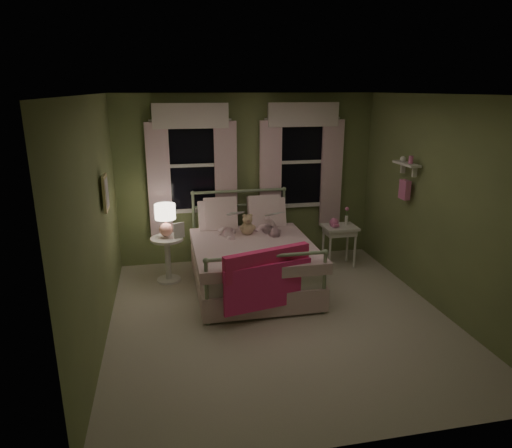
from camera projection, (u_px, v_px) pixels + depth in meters
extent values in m
plane|color=beige|center=(280.00, 318.00, 5.51)|extent=(4.20, 4.20, 0.00)
plane|color=white|center=(283.00, 94.00, 4.77)|extent=(4.20, 4.20, 0.00)
plane|color=#798A52|center=(247.00, 179.00, 7.11)|extent=(4.00, 0.00, 4.00)
plane|color=#798A52|center=(357.00, 292.00, 3.17)|extent=(4.00, 0.00, 4.00)
plane|color=#798A52|center=(96.00, 224.00, 4.76)|extent=(0.00, 4.20, 4.20)
plane|color=#798A52|center=(441.00, 205.00, 5.52)|extent=(0.00, 4.20, 4.20)
cube|color=white|center=(251.00, 258.00, 6.28)|extent=(1.44, 1.94, 0.26)
cube|color=white|center=(251.00, 274.00, 6.35)|extent=(1.54, 2.02, 0.30)
cube|color=white|center=(253.00, 249.00, 6.09)|extent=(1.58, 1.75, 0.14)
cylinder|color=#9EB793|center=(202.00, 270.00, 6.18)|extent=(0.04, 1.90, 0.04)
cylinder|color=#9EB793|center=(299.00, 262.00, 6.45)|extent=(0.04, 1.90, 0.04)
cylinder|color=#9EB793|center=(194.00, 230.00, 7.01)|extent=(0.04, 0.04, 1.15)
cylinder|color=#9EB793|center=(283.00, 224.00, 7.28)|extent=(0.04, 0.04, 1.15)
sphere|color=#9EB793|center=(193.00, 193.00, 6.85)|extent=(0.07, 0.07, 0.07)
sphere|color=#9EB793|center=(284.00, 189.00, 7.12)|extent=(0.07, 0.07, 0.07)
cylinder|color=#9EB793|center=(239.00, 191.00, 6.98)|extent=(1.42, 0.04, 0.04)
cylinder|color=#9EB793|center=(239.00, 205.00, 7.05)|extent=(1.38, 0.03, 0.03)
cylinder|color=#9EB793|center=(207.00, 293.00, 5.24)|extent=(0.04, 0.04, 0.80)
cylinder|color=#9EB793|center=(324.00, 283.00, 5.51)|extent=(0.04, 0.04, 0.80)
sphere|color=#9EB793|center=(206.00, 261.00, 5.13)|extent=(0.07, 0.07, 0.07)
sphere|color=#9EB793|center=(326.00, 252.00, 5.40)|extent=(0.07, 0.07, 0.07)
cylinder|color=#9EB793|center=(267.00, 256.00, 5.26)|extent=(1.42, 0.04, 0.04)
cube|color=white|center=(217.00, 219.00, 6.76)|extent=(0.55, 0.32, 0.57)
cube|color=white|center=(267.00, 216.00, 6.90)|extent=(0.55, 0.32, 0.57)
cube|color=white|center=(220.00, 214.00, 6.74)|extent=(0.48, 0.30, 0.51)
cube|color=white|center=(264.00, 211.00, 6.87)|extent=(0.48, 0.30, 0.51)
cube|color=#F5306F|center=(267.00, 263.00, 5.28)|extent=(1.08, 0.42, 0.32)
cube|color=#FF3183|center=(268.00, 287.00, 5.30)|extent=(1.08, 0.27, 0.55)
imported|color=#F7D1DD|center=(226.00, 213.00, 6.50)|extent=(0.29, 0.20, 0.78)
imported|color=#F7D1DD|center=(264.00, 210.00, 6.60)|extent=(0.44, 0.37, 0.81)
imported|color=beige|center=(229.00, 217.00, 6.26)|extent=(0.21, 0.13, 0.26)
imported|color=beige|center=(268.00, 218.00, 6.38)|extent=(0.22, 0.16, 0.26)
sphere|color=tan|center=(247.00, 229.00, 6.47)|extent=(0.19, 0.19, 0.19)
sphere|color=tan|center=(248.00, 220.00, 6.41)|extent=(0.14, 0.14, 0.14)
sphere|color=tan|center=(244.00, 216.00, 6.39)|extent=(0.05, 0.05, 0.05)
sphere|color=tan|center=(251.00, 216.00, 6.40)|extent=(0.05, 0.05, 0.05)
sphere|color=tan|center=(242.00, 228.00, 6.42)|extent=(0.07, 0.07, 0.07)
sphere|color=tan|center=(253.00, 228.00, 6.45)|extent=(0.07, 0.07, 0.07)
sphere|color=#8C6B51|center=(248.00, 221.00, 6.36)|extent=(0.05, 0.05, 0.05)
cylinder|color=white|center=(167.00, 239.00, 6.40)|extent=(0.46, 0.46, 0.04)
cylinder|color=white|center=(168.00, 260.00, 6.49)|extent=(0.08, 0.08, 0.60)
cylinder|color=white|center=(169.00, 279.00, 6.58)|extent=(0.34, 0.34, 0.03)
sphere|color=#FFA496|center=(166.00, 230.00, 6.36)|extent=(0.19, 0.19, 0.19)
cylinder|color=pink|center=(166.00, 221.00, 6.33)|extent=(0.03, 0.03, 0.11)
cylinder|color=#FFEAC6|center=(165.00, 212.00, 6.29)|extent=(0.29, 0.29, 0.21)
imported|color=beige|center=(174.00, 238.00, 6.34)|extent=(0.23, 0.27, 0.02)
cube|color=white|center=(340.00, 227.00, 6.94)|extent=(0.50, 0.40, 0.04)
cube|color=white|center=(340.00, 232.00, 6.96)|extent=(0.44, 0.34, 0.08)
cylinder|color=white|center=(330.00, 251.00, 6.85)|extent=(0.04, 0.04, 0.60)
cylinder|color=white|center=(355.00, 249.00, 6.93)|extent=(0.04, 0.04, 0.60)
cylinder|color=white|center=(323.00, 245.00, 7.14)|extent=(0.04, 0.04, 0.60)
cylinder|color=white|center=(347.00, 243.00, 7.21)|extent=(0.04, 0.04, 0.60)
sphere|color=pink|center=(334.00, 223.00, 6.90)|extent=(0.14, 0.14, 0.14)
cube|color=pink|center=(336.00, 226.00, 6.82)|extent=(0.11, 0.07, 0.04)
cylinder|color=white|center=(346.00, 220.00, 6.99)|extent=(0.05, 0.05, 0.14)
cylinder|color=#4C7F3F|center=(347.00, 213.00, 6.96)|extent=(0.01, 0.01, 0.12)
sphere|color=pink|center=(347.00, 209.00, 6.94)|extent=(0.06, 0.06, 0.06)
cube|color=black|center=(192.00, 165.00, 6.86)|extent=(0.76, 0.02, 1.35)
cube|color=white|center=(190.00, 118.00, 6.65)|extent=(0.84, 0.05, 0.06)
cube|color=white|center=(194.00, 210.00, 7.05)|extent=(0.84, 0.05, 0.06)
cube|color=white|center=(165.00, 166.00, 6.77)|extent=(0.06, 0.05, 1.40)
cube|color=white|center=(219.00, 165.00, 6.92)|extent=(0.06, 0.05, 1.40)
cube|color=white|center=(192.00, 165.00, 6.85)|extent=(0.76, 0.04, 0.05)
cube|color=white|center=(159.00, 180.00, 6.77)|extent=(0.34, 0.06, 1.70)
cube|color=silver|center=(226.00, 178.00, 6.96)|extent=(0.34, 0.06, 1.70)
cube|color=white|center=(191.00, 116.00, 6.58)|extent=(1.10, 0.08, 0.36)
cylinder|color=white|center=(191.00, 120.00, 6.63)|extent=(1.20, 0.03, 0.03)
cube|color=black|center=(301.00, 162.00, 7.19)|extent=(0.76, 0.02, 1.35)
cube|color=white|center=(302.00, 116.00, 6.97)|extent=(0.84, 0.05, 0.06)
cube|color=white|center=(300.00, 205.00, 7.37)|extent=(0.84, 0.05, 0.06)
cube|color=white|center=(276.00, 163.00, 7.09)|extent=(0.06, 0.05, 1.40)
cube|color=white|center=(325.00, 161.00, 7.25)|extent=(0.06, 0.05, 1.40)
cube|color=white|center=(301.00, 162.00, 7.17)|extent=(0.76, 0.04, 0.05)
cube|color=silver|center=(271.00, 176.00, 7.09)|extent=(0.34, 0.06, 1.70)
cube|color=white|center=(331.00, 174.00, 7.28)|extent=(0.34, 0.06, 1.70)
cube|color=white|center=(303.00, 115.00, 6.90)|extent=(1.10, 0.08, 0.36)
cylinder|color=white|center=(303.00, 118.00, 6.96)|extent=(1.20, 0.03, 0.03)
cube|color=white|center=(406.00, 164.00, 6.04)|extent=(0.15, 0.50, 0.03)
cube|color=white|center=(415.00, 172.00, 5.93)|extent=(0.06, 0.03, 0.14)
cube|color=white|center=(403.00, 168.00, 6.22)|extent=(0.06, 0.03, 0.14)
cylinder|color=pink|center=(411.00, 160.00, 5.93)|extent=(0.06, 0.06, 0.10)
sphere|color=white|center=(403.00, 159.00, 6.12)|extent=(0.08, 0.08, 0.08)
cube|color=pink|center=(405.00, 190.00, 6.15)|extent=(0.08, 0.18, 0.26)
cube|color=beige|center=(105.00, 193.00, 5.27)|extent=(0.03, 0.32, 0.42)
cube|color=silver|center=(107.00, 193.00, 5.28)|extent=(0.01, 0.25, 0.34)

